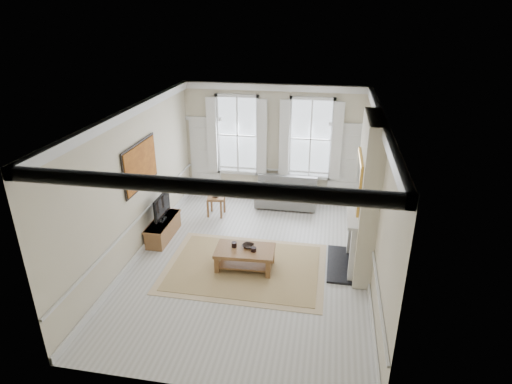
% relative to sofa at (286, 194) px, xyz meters
% --- Properties ---
extents(floor, '(7.20, 7.20, 0.00)m').
position_rel_sofa_xyz_m(floor, '(-0.45, -3.11, -0.35)').
color(floor, '#B7B5AD').
rests_on(floor, ground).
extents(ceiling, '(7.20, 7.20, 0.00)m').
position_rel_sofa_xyz_m(ceiling, '(-0.45, -3.11, 3.05)').
color(ceiling, white).
rests_on(ceiling, back_wall).
extents(back_wall, '(5.20, 0.00, 5.20)m').
position_rel_sofa_xyz_m(back_wall, '(-0.45, 0.49, 1.35)').
color(back_wall, beige).
rests_on(back_wall, floor).
extents(left_wall, '(0.00, 7.20, 7.20)m').
position_rel_sofa_xyz_m(left_wall, '(-3.05, -3.11, 1.35)').
color(left_wall, beige).
rests_on(left_wall, floor).
extents(right_wall, '(0.00, 7.20, 7.20)m').
position_rel_sofa_xyz_m(right_wall, '(2.15, -3.11, 1.35)').
color(right_wall, beige).
rests_on(right_wall, floor).
extents(window_left, '(1.26, 0.20, 2.20)m').
position_rel_sofa_xyz_m(window_left, '(-1.50, 0.44, 1.55)').
color(window_left, '#B2BCC6').
rests_on(window_left, back_wall).
extents(window_right, '(1.26, 0.20, 2.20)m').
position_rel_sofa_xyz_m(window_right, '(0.60, 0.44, 1.55)').
color(window_right, '#B2BCC6').
rests_on(window_right, back_wall).
extents(door_left, '(0.90, 0.08, 2.30)m').
position_rel_sofa_xyz_m(door_left, '(-2.50, 0.45, 0.80)').
color(door_left, silver).
rests_on(door_left, floor).
extents(door_right, '(0.90, 0.08, 2.30)m').
position_rel_sofa_xyz_m(door_right, '(1.60, 0.45, 0.80)').
color(door_right, silver).
rests_on(door_right, floor).
extents(painting, '(0.05, 1.66, 1.06)m').
position_rel_sofa_xyz_m(painting, '(-3.01, -2.81, 1.70)').
color(painting, '#C06B20').
rests_on(painting, left_wall).
extents(chimney_breast, '(0.35, 1.70, 3.38)m').
position_rel_sofa_xyz_m(chimney_breast, '(1.97, -2.91, 1.35)').
color(chimney_breast, beige).
rests_on(chimney_breast, floor).
extents(hearth, '(0.55, 1.50, 0.05)m').
position_rel_sofa_xyz_m(hearth, '(1.55, -2.91, -0.32)').
color(hearth, black).
rests_on(hearth, floor).
extents(fireplace, '(0.21, 1.45, 1.33)m').
position_rel_sofa_xyz_m(fireplace, '(1.74, -2.91, 0.38)').
color(fireplace, silver).
rests_on(fireplace, floor).
extents(mirror, '(0.06, 1.26, 1.06)m').
position_rel_sofa_xyz_m(mirror, '(1.76, -2.91, 1.70)').
color(mirror, gold).
rests_on(mirror, chimney_breast).
extents(sofa, '(1.71, 0.83, 0.83)m').
position_rel_sofa_xyz_m(sofa, '(0.00, 0.00, 0.00)').
color(sofa, '#60605E').
rests_on(sofa, floor).
extents(side_table, '(0.52, 0.52, 0.55)m').
position_rel_sofa_xyz_m(side_table, '(-1.83, -0.95, 0.09)').
color(side_table, brown).
rests_on(side_table, floor).
extents(rug, '(3.50, 2.60, 0.02)m').
position_rel_sofa_xyz_m(rug, '(-0.52, -3.40, -0.34)').
color(rug, tan).
rests_on(rug, floor).
extents(coffee_table, '(1.31, 0.80, 0.48)m').
position_rel_sofa_xyz_m(coffee_table, '(-0.52, -3.40, 0.05)').
color(coffee_table, brown).
rests_on(coffee_table, rug).
extents(ceramic_pot_a, '(0.12, 0.12, 0.12)m').
position_rel_sofa_xyz_m(ceramic_pot_a, '(-0.77, -3.35, 0.19)').
color(ceramic_pot_a, black).
rests_on(ceramic_pot_a, coffee_table).
extents(ceramic_pot_b, '(0.12, 0.12, 0.09)m').
position_rel_sofa_xyz_m(ceramic_pot_b, '(-0.32, -3.45, 0.17)').
color(ceramic_pot_b, black).
rests_on(ceramic_pot_b, coffee_table).
extents(bowl, '(0.32, 0.32, 0.06)m').
position_rel_sofa_xyz_m(bowl, '(-0.47, -3.30, 0.16)').
color(bowl, black).
rests_on(bowl, coffee_table).
extents(tv_stand, '(0.43, 1.34, 0.48)m').
position_rel_sofa_xyz_m(tv_stand, '(-2.79, -2.42, -0.11)').
color(tv_stand, brown).
rests_on(tv_stand, floor).
extents(tv, '(0.08, 0.90, 0.68)m').
position_rel_sofa_xyz_m(tv, '(-2.77, -2.42, 0.52)').
color(tv, black).
rests_on(tv, tv_stand).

